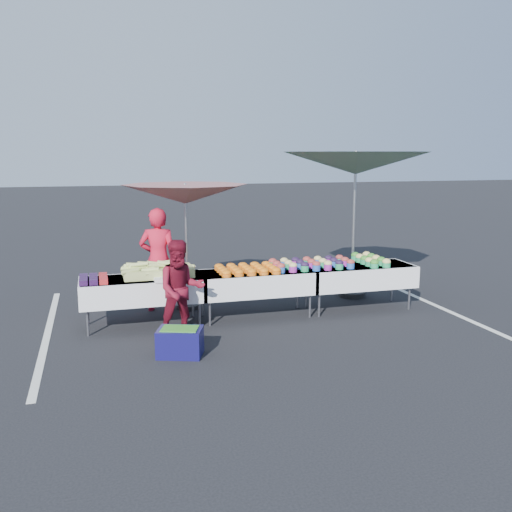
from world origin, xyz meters
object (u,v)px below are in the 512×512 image
object	(u,v)px
table_left	(142,289)
storage_bin	(180,341)
vendor	(158,260)
umbrella_right	(356,164)
umbrella_left	(185,195)
table_center	(256,281)
table_right	(358,275)
customer	(181,290)

from	to	relation	value
table_left	storage_bin	size ratio (longest dim) A/B	2.75
vendor	storage_bin	bearing A→B (deg)	106.64
vendor	umbrella_right	world-z (taller)	umbrella_right
umbrella_left	storage_bin	world-z (taller)	umbrella_left
umbrella_left	table_center	bearing A→B (deg)	-39.01
table_center	table_right	world-z (taller)	same
umbrella_left	storage_bin	xyz separation A→B (m)	(-0.47, -2.27, -1.74)
table_right	storage_bin	xyz separation A→B (m)	(-3.25, -1.47, -0.39)
table_left	table_right	size ratio (longest dim) A/B	1.00
table_left	vendor	xyz separation A→B (m)	(0.34, 0.81, 0.29)
table_right	umbrella_right	xyz separation A→B (m)	(0.28, 0.80, 1.84)
customer	storage_bin	bearing A→B (deg)	-100.88
table_center	table_right	distance (m)	1.80
table_left	umbrella_right	size ratio (longest dim) A/B	0.54
vendor	storage_bin	xyz separation A→B (m)	(0.01, -2.28, -0.68)
table_right	umbrella_right	size ratio (longest dim) A/B	0.54
table_left	umbrella_right	xyz separation A→B (m)	(3.88, 0.80, 1.84)
table_center	umbrella_left	size ratio (longest dim) A/B	0.83
table_center	vendor	size ratio (longest dim) A/B	1.07
customer	table_center	bearing A→B (deg)	29.03
table_right	vendor	bearing A→B (deg)	166.10
customer	umbrella_right	xyz separation A→B (m)	(3.40, 1.55, 1.71)
customer	umbrella_right	world-z (taller)	umbrella_right
table_center	storage_bin	xyz separation A→B (m)	(-1.45, -1.47, -0.39)
table_right	umbrella_left	xyz separation A→B (m)	(-2.79, 0.80, 1.35)
table_left	table_center	xyz separation A→B (m)	(1.80, 0.00, 0.00)
table_center	customer	world-z (taller)	customer
umbrella_right	customer	bearing A→B (deg)	-155.50
table_right	vendor	size ratio (longest dim) A/B	1.07
table_right	umbrella_right	world-z (taller)	umbrella_right
umbrella_left	storage_bin	distance (m)	2.90
table_right	umbrella_right	bearing A→B (deg)	70.84
table_center	umbrella_left	world-z (taller)	umbrella_left
umbrella_right	storage_bin	size ratio (longest dim) A/B	5.12
table_center	umbrella_left	xyz separation A→B (m)	(-0.99, 0.80, 1.35)
customer	umbrella_left	bearing A→B (deg)	77.27
table_left	storage_bin	world-z (taller)	table_left
table_right	umbrella_left	distance (m)	3.20
umbrella_right	storage_bin	bearing A→B (deg)	-147.26
table_right	umbrella_left	bearing A→B (deg)	163.99
customer	table_right	bearing A→B (deg)	12.98
table_center	umbrella_left	distance (m)	1.85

